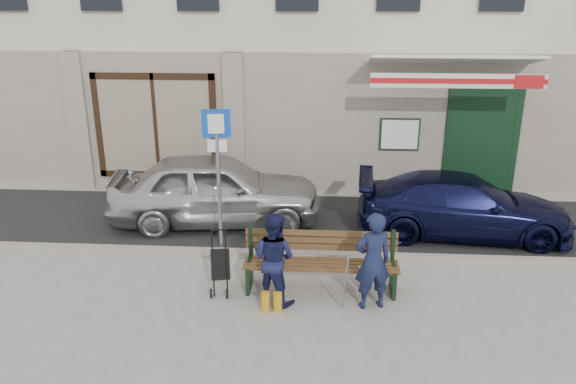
# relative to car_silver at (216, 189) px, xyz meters

# --- Properties ---
(ground) EXTENTS (80.00, 80.00, 0.00)m
(ground) POSITION_rel_car_silver_xyz_m (1.52, -3.04, -0.71)
(ground) COLOR #9E9991
(ground) RESTS_ON ground
(asphalt_lane) EXTENTS (60.00, 3.20, 0.01)m
(asphalt_lane) POSITION_rel_car_silver_xyz_m (1.52, 0.06, -0.71)
(asphalt_lane) COLOR #282828
(asphalt_lane) RESTS_ON ground
(curb) EXTENTS (60.00, 0.18, 0.12)m
(curb) POSITION_rel_car_silver_xyz_m (1.52, -1.54, -0.65)
(curb) COLOR #9E9384
(curb) RESTS_ON ground
(car_silver) EXTENTS (4.34, 2.13, 1.43)m
(car_silver) POSITION_rel_car_silver_xyz_m (0.00, 0.00, 0.00)
(car_silver) COLOR silver
(car_silver) RESTS_ON ground
(car_navy) EXTENTS (4.12, 1.91, 1.17)m
(car_navy) POSITION_rel_car_silver_xyz_m (4.83, -0.27, -0.13)
(car_navy) COLOR black
(car_navy) RESTS_ON ground
(parking_sign) EXTENTS (0.48, 0.10, 2.60)m
(parking_sign) POSITION_rel_car_silver_xyz_m (0.33, -1.35, 1.02)
(parking_sign) COLOR gray
(parking_sign) RESTS_ON ground
(bench) EXTENTS (2.40, 1.17, 0.98)m
(bench) POSITION_rel_car_silver_xyz_m (2.09, -2.64, -0.25)
(bench) COLOR brown
(bench) RESTS_ON ground
(man) EXTENTS (0.63, 0.50, 1.50)m
(man) POSITION_rel_car_silver_xyz_m (2.88, -3.09, 0.04)
(man) COLOR #151D3C
(man) RESTS_ON ground
(woman) EXTENTS (0.86, 0.79, 1.42)m
(woman) POSITION_rel_car_silver_xyz_m (1.43, -3.00, -0.00)
(woman) COLOR #16193D
(woman) RESTS_ON ground
(stroller) EXTENTS (0.34, 0.44, 1.01)m
(stroller) POSITION_rel_car_silver_xyz_m (0.58, -2.79, -0.27)
(stroller) COLOR black
(stroller) RESTS_ON ground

